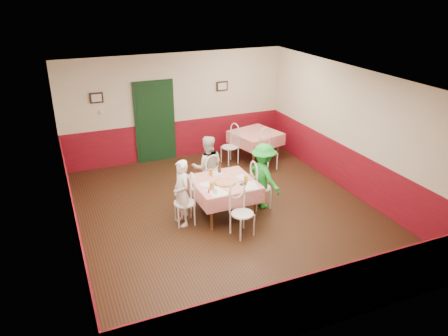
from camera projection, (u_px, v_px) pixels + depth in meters
name	position (u px, v px, depth m)	size (l,w,h in m)	color
floor	(228.00, 214.00, 9.09)	(7.00, 7.00, 0.00)	black
ceiling	(228.00, 80.00, 7.98)	(7.00, 7.00, 0.00)	white
back_wall	(176.00, 107.00, 11.50)	(6.00, 0.10, 2.80)	beige
front_wall	(336.00, 242.00, 5.57)	(6.00, 0.10, 2.80)	beige
left_wall	(67.00, 175.00, 7.47)	(0.10, 7.00, 2.80)	beige
right_wall	(353.00, 132.00, 9.59)	(0.10, 7.00, 2.80)	beige
wainscot_back	(178.00, 139.00, 11.84)	(6.00, 0.03, 1.00)	maroon
wainscot_front	(328.00, 298.00, 5.94)	(6.00, 0.03, 1.00)	maroon
wainscot_left	(75.00, 221.00, 7.83)	(0.03, 7.00, 1.00)	maroon
wainscot_right	(348.00, 170.00, 9.95)	(0.03, 7.00, 1.00)	maroon
door	(155.00, 123.00, 11.38)	(0.96, 0.06, 2.10)	black
picture_left	(96.00, 98.00, 10.57)	(0.32, 0.03, 0.26)	black
picture_right	(222.00, 86.00, 11.74)	(0.32, 0.03, 0.26)	black
thermostat	(102.00, 111.00, 10.74)	(0.10, 0.03, 0.10)	white
main_table	(224.00, 198.00, 8.91)	(1.22, 1.22, 0.77)	red
second_table	(255.00, 146.00, 11.73)	(1.12, 1.12, 0.77)	red
chair_left	(184.00, 203.00, 8.57)	(0.42, 0.42, 0.90)	white
chair_right	(261.00, 188.00, 9.20)	(0.42, 0.42, 0.90)	white
chair_far	(208.00, 179.00, 9.60)	(0.42, 0.42, 0.90)	white
chair_near	(242.00, 214.00, 8.17)	(0.42, 0.42, 0.90)	white
chair_second_a	(230.00, 147.00, 11.43)	(0.42, 0.42, 0.90)	white
chair_second_b	(269.00, 153.00, 11.06)	(0.42, 0.42, 0.90)	white
pizza	(225.00, 182.00, 8.69)	(0.42, 0.42, 0.03)	#B74723
plate_left	(206.00, 185.00, 8.60)	(0.25, 0.25, 0.01)	white
plate_right	(242.00, 177.00, 8.93)	(0.25, 0.25, 0.01)	white
plate_far	(217.00, 173.00, 9.09)	(0.25, 0.25, 0.01)	white
glass_a	(212.00, 186.00, 8.37)	(0.08, 0.08, 0.15)	#BF7219
glass_b	(246.00, 179.00, 8.67)	(0.08, 0.08, 0.14)	#BF7219
glass_c	(211.00, 172.00, 9.00)	(0.08, 0.08, 0.14)	#BF7219
beer_bottle	(219.00, 167.00, 9.09)	(0.07, 0.07, 0.24)	#381C0A
shaker_a	(214.00, 191.00, 8.25)	(0.04, 0.04, 0.09)	silver
shaker_b	(216.00, 192.00, 8.20)	(0.04, 0.04, 0.09)	silver
shaker_c	(209.00, 191.00, 8.27)	(0.04, 0.04, 0.09)	#B23319
menu_left	(217.00, 192.00, 8.32)	(0.30, 0.40, 0.00)	white
menu_right	(249.00, 185.00, 8.58)	(0.30, 0.40, 0.00)	white
wallet	(243.00, 184.00, 8.61)	(0.11, 0.09, 0.02)	black
diner_left	(182.00, 193.00, 8.46)	(0.49, 0.32, 1.35)	gray
diner_far	(207.00, 167.00, 9.53)	(0.69, 0.54, 1.43)	gray
diner_right	(263.00, 176.00, 9.11)	(0.91, 0.53, 1.41)	gray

